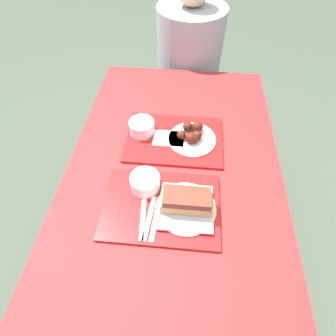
% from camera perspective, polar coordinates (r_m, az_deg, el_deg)
% --- Properties ---
extents(ground_plane, '(12.00, 12.00, 0.00)m').
position_cam_1_polar(ground_plane, '(1.70, 0.67, -17.09)').
color(ground_plane, '#424C3D').
extents(picnic_table, '(0.86, 1.49, 0.77)m').
position_cam_1_polar(picnic_table, '(1.11, 0.98, -4.72)').
color(picnic_table, maroon).
rests_on(picnic_table, ground_plane).
extents(picnic_bench_far, '(0.81, 0.28, 0.47)m').
position_cam_1_polar(picnic_bench_far, '(1.97, 3.24, 14.66)').
color(picnic_bench_far, maroon).
rests_on(picnic_bench_far, ground_plane).
extents(tray_near, '(0.41, 0.30, 0.01)m').
position_cam_1_polar(tray_near, '(0.94, -1.47, -8.31)').
color(tray_near, red).
rests_on(tray_near, picnic_table).
extents(tray_far, '(0.41, 0.30, 0.01)m').
position_cam_1_polar(tray_far, '(1.14, 1.39, 6.29)').
color(tray_far, red).
rests_on(tray_far, picnic_table).
extents(bowl_coleslaw_near, '(0.11, 0.11, 0.06)m').
position_cam_1_polar(bowl_coleslaw_near, '(0.95, -4.99, -3.01)').
color(bowl_coleslaw_near, silver).
rests_on(bowl_coleslaw_near, tray_near).
extents(brisket_sandwich_plate, '(0.21, 0.21, 0.09)m').
position_cam_1_polar(brisket_sandwich_plate, '(0.90, 4.00, -7.77)').
color(brisket_sandwich_plate, beige).
rests_on(brisket_sandwich_plate, tray_near).
extents(plastic_fork_near, '(0.03, 0.17, 0.00)m').
position_cam_1_polar(plastic_fork_near, '(0.91, -4.09, -10.76)').
color(plastic_fork_near, white).
rests_on(plastic_fork_near, tray_near).
extents(plastic_knife_near, '(0.03, 0.17, 0.00)m').
position_cam_1_polar(plastic_knife_near, '(0.91, -2.70, -10.89)').
color(plastic_knife_near, white).
rests_on(plastic_knife_near, tray_near).
extents(plastic_spoon_near, '(0.03, 0.17, 0.00)m').
position_cam_1_polar(plastic_spoon_near, '(0.91, -5.48, -10.63)').
color(plastic_spoon_near, white).
rests_on(plastic_spoon_near, tray_near).
extents(bowl_coleslaw_far, '(0.11, 0.11, 0.06)m').
position_cam_1_polar(bowl_coleslaw_far, '(1.15, -5.71, 8.98)').
color(bowl_coleslaw_far, silver).
rests_on(bowl_coleslaw_far, tray_far).
extents(wings_plate_far, '(0.20, 0.20, 0.06)m').
position_cam_1_polar(wings_plate_far, '(1.13, 5.27, 7.10)').
color(wings_plate_far, beige).
rests_on(wings_plate_far, tray_far).
extents(napkin_far, '(0.13, 0.09, 0.01)m').
position_cam_1_polar(napkin_far, '(1.13, 0.15, 6.41)').
color(napkin_far, white).
rests_on(napkin_far, tray_far).
extents(person_seated_across, '(0.40, 0.40, 0.72)m').
position_cam_1_polar(person_seated_across, '(1.78, 4.69, 24.19)').
color(person_seated_across, '#9E9EA3').
rests_on(person_seated_across, picnic_bench_far).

